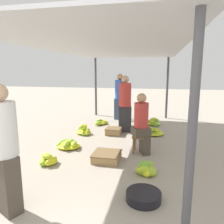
# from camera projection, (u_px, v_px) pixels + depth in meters

# --- Properties ---
(canopy_post_front_right) EXTENTS (0.08, 0.08, 2.22)m
(canopy_post_front_right) POSITION_uv_depth(u_px,v_px,m) (191.00, 146.00, 1.85)
(canopy_post_front_right) COLOR #4C4C51
(canopy_post_front_right) RESTS_ON ground
(canopy_post_back_left) EXTENTS (0.08, 0.08, 2.22)m
(canopy_post_back_left) POSITION_uv_depth(u_px,v_px,m) (96.00, 87.00, 8.52)
(canopy_post_back_left) COLOR #4C4C51
(canopy_post_back_left) RESTS_ON ground
(canopy_post_back_right) EXTENTS (0.08, 0.08, 2.22)m
(canopy_post_back_right) POSITION_uv_depth(u_px,v_px,m) (167.00, 88.00, 7.96)
(canopy_post_back_right) COLOR #4C4C51
(canopy_post_back_right) RESTS_ON ground
(canopy_tarp) EXTENTS (3.11, 6.76, 0.04)m
(canopy_tarp) POSITION_uv_depth(u_px,v_px,m) (113.00, 48.00, 4.97)
(canopy_tarp) COLOR #B2B2B7
(canopy_tarp) RESTS_ON canopy_post_front_left
(vendor_foreground) EXTENTS (0.46, 0.46, 1.60)m
(vendor_foreground) POSITION_uv_depth(u_px,v_px,m) (4.00, 148.00, 2.60)
(vendor_foreground) COLOR #4C4238
(vendor_foreground) RESTS_ON ground
(stool) EXTENTS (0.34, 0.34, 0.38)m
(stool) POSITION_uv_depth(u_px,v_px,m) (141.00, 139.00, 4.67)
(stool) COLOR brown
(stool) RESTS_ON ground
(vendor_seated) EXTENTS (0.45, 0.45, 1.28)m
(vendor_seated) POSITION_uv_depth(u_px,v_px,m) (142.00, 123.00, 4.59)
(vendor_seated) COLOR #4C4238
(vendor_seated) RESTS_ON ground
(basin_black) EXTENTS (0.48, 0.48, 0.13)m
(basin_black) POSITION_uv_depth(u_px,v_px,m) (144.00, 196.00, 2.96)
(basin_black) COLOR black
(basin_black) RESTS_ON ground
(banana_pile_left_0) EXTENTS (0.56, 0.55, 0.22)m
(banana_pile_left_0) POSITION_uv_depth(u_px,v_px,m) (68.00, 144.00, 4.98)
(banana_pile_left_0) COLOR #C4D329
(banana_pile_left_0) RESTS_ON ground
(banana_pile_left_1) EXTENTS (0.36, 0.43, 0.23)m
(banana_pile_left_1) POSITION_uv_depth(u_px,v_px,m) (48.00, 160.00, 4.12)
(banana_pile_left_1) COLOR #BFD12A
(banana_pile_left_1) RESTS_ON ground
(banana_pile_left_2) EXTENTS (0.52, 0.50, 0.28)m
(banana_pile_left_2) POSITION_uv_depth(u_px,v_px,m) (84.00, 131.00, 6.06)
(banana_pile_left_2) COLOR #9FC430
(banana_pile_left_2) RESTS_ON ground
(banana_pile_left_3) EXTENTS (0.44, 0.54, 0.18)m
(banana_pile_left_3) POSITION_uv_depth(u_px,v_px,m) (101.00, 122.00, 7.16)
(banana_pile_left_3) COLOR yellow
(banana_pile_left_3) RESTS_ON ground
(banana_pile_right_0) EXTENTS (0.59, 0.65, 0.23)m
(banana_pile_right_0) POSITION_uv_depth(u_px,v_px,m) (152.00, 132.00, 6.01)
(banana_pile_right_0) COLOR #A6C72E
(banana_pile_right_0) RESTS_ON ground
(banana_pile_right_1) EXTENTS (0.38, 0.47, 0.23)m
(banana_pile_right_1) POSITION_uv_depth(u_px,v_px,m) (146.00, 169.00, 3.72)
(banana_pile_right_1) COLOR #B2CC2C
(banana_pile_right_1) RESTS_ON ground
(banana_pile_right_2) EXTENTS (0.47, 0.54, 0.24)m
(banana_pile_right_2) POSITION_uv_depth(u_px,v_px,m) (153.00, 123.00, 7.06)
(banana_pile_right_2) COLOR #96C031
(banana_pile_right_2) RESTS_ON ground
(crate_near) EXTENTS (0.53, 0.53, 0.17)m
(crate_near) POSITION_uv_depth(u_px,v_px,m) (107.00, 157.00, 4.27)
(crate_near) COLOR #9E7A4C
(crate_near) RESTS_ON ground
(crate_mid) EXTENTS (0.42, 0.42, 0.18)m
(crate_mid) POSITION_uv_depth(u_px,v_px,m) (114.00, 131.00, 6.05)
(crate_mid) COLOR #9E7A4C
(crate_mid) RESTS_ON ground
(shopper_walking_mid) EXTENTS (0.40, 0.40, 1.61)m
(shopper_walking_mid) POSITION_uv_depth(u_px,v_px,m) (125.00, 103.00, 6.18)
(shopper_walking_mid) COLOR #2D2D33
(shopper_walking_mid) RESTS_ON ground
(shopper_walking_far) EXTENTS (0.44, 0.44, 1.64)m
(shopper_walking_far) POSITION_uv_depth(u_px,v_px,m) (120.00, 96.00, 7.73)
(shopper_walking_far) COLOR #384766
(shopper_walking_far) RESTS_ON ground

